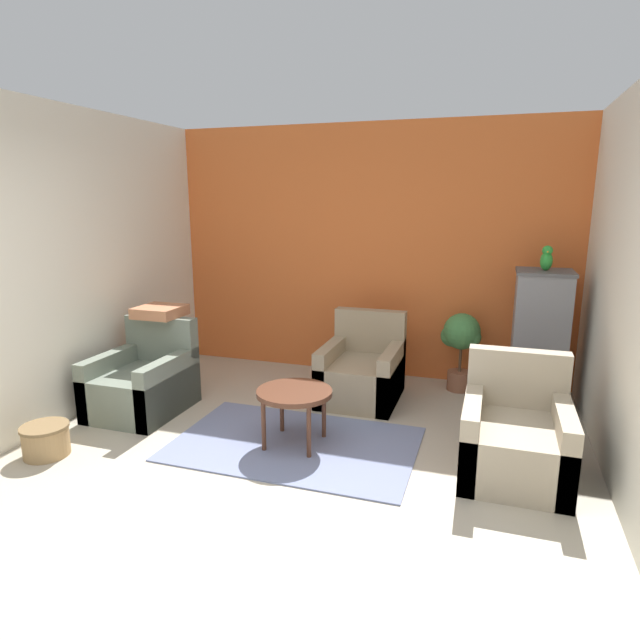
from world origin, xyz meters
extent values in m
plane|color=#B2A893|center=(0.00, 0.00, 0.00)|extent=(20.00, 20.00, 0.00)
cube|color=orange|center=(0.00, 3.27, 1.36)|extent=(4.50, 0.06, 2.73)
cube|color=silver|center=(-2.22, 1.62, 1.36)|extent=(0.06, 3.24, 2.73)
cube|color=silver|center=(2.22, 1.62, 1.36)|extent=(0.06, 3.24, 2.73)
cube|color=slate|center=(-0.09, 1.24, 0.01)|extent=(1.93, 1.25, 0.01)
cylinder|color=#512D1E|center=(-0.09, 1.24, 0.44)|extent=(0.60, 0.60, 0.04)
cylinder|color=#512D1E|center=(-0.27, 1.05, 0.21)|extent=(0.04, 0.04, 0.42)
cylinder|color=#512D1E|center=(0.10, 1.05, 0.21)|extent=(0.04, 0.04, 0.42)
cylinder|color=#512D1E|center=(-0.27, 1.42, 0.21)|extent=(0.04, 0.04, 0.42)
cylinder|color=#512D1E|center=(0.10, 1.42, 0.21)|extent=(0.04, 0.04, 0.42)
cube|color=slate|center=(-1.67, 1.43, 0.20)|extent=(0.73, 0.87, 0.40)
cube|color=slate|center=(-1.67, 1.79, 0.61)|extent=(0.73, 0.14, 0.43)
cube|color=slate|center=(-1.98, 1.43, 0.27)|extent=(0.12, 0.87, 0.55)
cube|color=slate|center=(-1.37, 1.43, 0.27)|extent=(0.12, 0.87, 0.55)
cube|color=tan|center=(1.57, 1.27, 0.20)|extent=(0.73, 0.87, 0.40)
cube|color=tan|center=(1.57, 1.64, 0.61)|extent=(0.73, 0.14, 0.43)
cube|color=tan|center=(1.27, 1.27, 0.27)|extent=(0.12, 0.87, 0.55)
cube|color=tan|center=(1.87, 1.27, 0.27)|extent=(0.12, 0.87, 0.55)
cube|color=#9E896B|center=(0.18, 2.37, 0.20)|extent=(0.73, 0.87, 0.40)
cube|color=#9E896B|center=(0.18, 2.74, 0.61)|extent=(0.73, 0.14, 0.43)
cube|color=#9E896B|center=(-0.13, 2.37, 0.27)|extent=(0.12, 0.87, 0.55)
cube|color=#9E896B|center=(0.48, 2.37, 0.27)|extent=(0.12, 0.87, 0.55)
cube|color=#555559|center=(1.78, 2.72, 0.05)|extent=(0.59, 0.59, 0.10)
cube|color=gray|center=(1.78, 2.72, 0.69)|extent=(0.47, 0.47, 1.17)
cube|color=#555559|center=(1.78, 2.72, 1.29)|extent=(0.50, 0.50, 0.03)
ellipsoid|color=green|center=(1.78, 2.72, 1.39)|extent=(0.11, 0.13, 0.17)
sphere|color=green|center=(1.78, 2.70, 1.48)|extent=(0.09, 0.09, 0.09)
cone|color=gold|center=(1.78, 2.66, 1.48)|extent=(0.04, 0.04, 0.04)
cone|color=green|center=(1.78, 2.78, 1.37)|extent=(0.05, 0.11, 0.15)
cylinder|color=brown|center=(1.07, 2.95, 0.10)|extent=(0.24, 0.24, 0.20)
cylinder|color=brown|center=(1.07, 2.95, 0.35)|extent=(0.03, 0.03, 0.30)
sphere|color=#427F42|center=(1.07, 2.95, 0.63)|extent=(0.37, 0.37, 0.37)
sphere|color=#427F42|center=(0.97, 2.99, 0.56)|extent=(0.22, 0.22, 0.22)
sphere|color=#427F42|center=(1.17, 2.92, 0.58)|extent=(0.20, 0.20, 0.20)
cylinder|color=#A37F51|center=(-1.84, 0.46, 0.12)|extent=(0.34, 0.34, 0.24)
cylinder|color=brown|center=(-1.84, 0.46, 0.23)|extent=(0.35, 0.35, 0.02)
cube|color=#B2704C|center=(-1.67, 1.79, 0.88)|extent=(0.41, 0.41, 0.10)
camera|label=1|loc=(1.35, -2.48, 1.93)|focal=30.00mm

